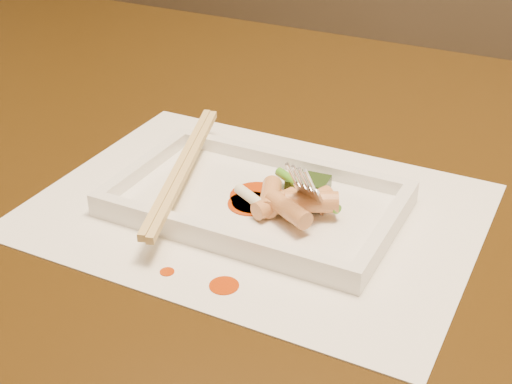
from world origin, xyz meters
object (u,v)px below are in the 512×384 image
at_px(fork, 339,136).
at_px(table, 215,236).
at_px(placemat, 256,209).
at_px(chopstick_a, 179,166).
at_px(plate_base, 256,205).

bearing_deg(fork, table, 160.41).
relative_size(placemat, fork, 2.86).
bearing_deg(table, placemat, -39.73).
distance_m(chopstick_a, fork, 0.16).
relative_size(chopstick_a, fork, 1.80).
xyz_separation_m(plate_base, chopstick_a, (-0.08, 0.00, 0.02)).
xyz_separation_m(table, plate_base, (0.09, -0.08, 0.11)).
relative_size(plate_base, fork, 1.86).
xyz_separation_m(table, placemat, (0.09, -0.08, 0.10)).
bearing_deg(plate_base, table, 140.27).
relative_size(table, fork, 10.00).
bearing_deg(plate_base, chopstick_a, 180.00).
height_order(placemat, chopstick_a, chopstick_a).
relative_size(table, plate_base, 5.38).
xyz_separation_m(placemat, plate_base, (0.00, 0.00, 0.00)).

